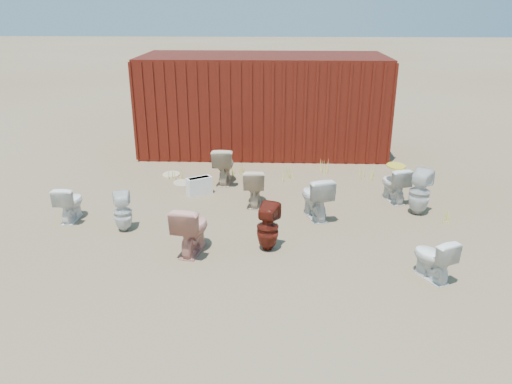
{
  "coord_description": "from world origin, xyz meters",
  "views": [
    {
      "loc": [
        0.32,
        -7.43,
        3.62
      ],
      "look_at": [
        0.0,
        0.6,
        0.55
      ],
      "focal_mm": 35.0,
      "sensor_mm": 36.0,
      "label": 1
    }
  ],
  "objects_px": {
    "toilet_front_maroon": "(268,227)",
    "loose_tank": "(199,186)",
    "toilet_back_e": "(420,192)",
    "toilet_front_e": "(433,258)",
    "shipping_container": "(263,104)",
    "toilet_front_a": "(70,203)",
    "toilet_back_yellowlid": "(394,184)",
    "toilet_back_beige_left": "(224,165)",
    "toilet_front_c": "(315,197)",
    "toilet_back_beige_right": "(254,186)",
    "toilet_back_a": "(123,212)",
    "toilet_front_pink": "(191,228)"
  },
  "relations": [
    {
      "from": "toilet_front_maroon",
      "to": "toilet_back_yellowlid",
      "type": "height_order",
      "value": "toilet_front_maroon"
    },
    {
      "from": "toilet_front_a",
      "to": "loose_tank",
      "type": "relative_size",
      "value": 1.3
    },
    {
      "from": "shipping_container",
      "to": "toilet_back_a",
      "type": "xyz_separation_m",
      "value": [
        -2.21,
        -5.07,
        -0.86
      ]
    },
    {
      "from": "shipping_container",
      "to": "toilet_back_beige_left",
      "type": "height_order",
      "value": "shipping_container"
    },
    {
      "from": "toilet_front_c",
      "to": "toilet_back_beige_left",
      "type": "relative_size",
      "value": 1.0
    },
    {
      "from": "toilet_back_beige_right",
      "to": "toilet_back_e",
      "type": "distance_m",
      "value": 3.01
    },
    {
      "from": "toilet_front_e",
      "to": "toilet_back_e",
      "type": "xyz_separation_m",
      "value": [
        0.41,
        2.3,
        0.1
      ]
    },
    {
      "from": "toilet_front_c",
      "to": "toilet_back_beige_left",
      "type": "distance_m",
      "value": 2.54
    },
    {
      "from": "loose_tank",
      "to": "toilet_front_maroon",
      "type": "bearing_deg",
      "value": -91.96
    },
    {
      "from": "toilet_back_beige_right",
      "to": "toilet_front_maroon",
      "type": "bearing_deg",
      "value": 98.54
    },
    {
      "from": "toilet_front_maroon",
      "to": "loose_tank",
      "type": "bearing_deg",
      "value": -39.52
    },
    {
      "from": "shipping_container",
      "to": "toilet_front_pink",
      "type": "relative_size",
      "value": 7.61
    },
    {
      "from": "toilet_front_pink",
      "to": "toilet_back_beige_right",
      "type": "relative_size",
      "value": 1.07
    },
    {
      "from": "loose_tank",
      "to": "toilet_front_pink",
      "type": "bearing_deg",
      "value": -117.25
    },
    {
      "from": "toilet_front_c",
      "to": "toilet_back_beige_left",
      "type": "height_order",
      "value": "toilet_back_beige_left"
    },
    {
      "from": "shipping_container",
      "to": "loose_tank",
      "type": "xyz_separation_m",
      "value": [
        -1.19,
        -3.32,
        -1.02
      ]
    },
    {
      "from": "toilet_front_maroon",
      "to": "loose_tank",
      "type": "distance_m",
      "value": 2.74
    },
    {
      "from": "shipping_container",
      "to": "toilet_back_yellowlid",
      "type": "height_order",
      "value": "shipping_container"
    },
    {
      "from": "shipping_container",
      "to": "toilet_front_c",
      "type": "xyz_separation_m",
      "value": [
        1.04,
        -4.38,
        -0.81
      ]
    },
    {
      "from": "toilet_back_e",
      "to": "toilet_front_e",
      "type": "bearing_deg",
      "value": 115.2
    },
    {
      "from": "toilet_front_c",
      "to": "loose_tank",
      "type": "xyz_separation_m",
      "value": [
        -2.23,
        1.06,
        -0.22
      ]
    },
    {
      "from": "toilet_front_a",
      "to": "loose_tank",
      "type": "bearing_deg",
      "value": -145.27
    },
    {
      "from": "toilet_front_c",
      "to": "toilet_front_maroon",
      "type": "height_order",
      "value": "toilet_front_c"
    },
    {
      "from": "toilet_front_pink",
      "to": "toilet_front_c",
      "type": "relative_size",
      "value": 1.01
    },
    {
      "from": "toilet_back_yellowlid",
      "to": "toilet_front_pink",
      "type": "bearing_deg",
      "value": 15.79
    },
    {
      "from": "loose_tank",
      "to": "toilet_back_yellowlid",
      "type": "bearing_deg",
      "value": -36.14
    },
    {
      "from": "toilet_front_pink",
      "to": "loose_tank",
      "type": "bearing_deg",
      "value": -73.6
    },
    {
      "from": "toilet_front_pink",
      "to": "toilet_front_maroon",
      "type": "xyz_separation_m",
      "value": [
        1.16,
        0.11,
        -0.02
      ]
    },
    {
      "from": "toilet_front_c",
      "to": "shipping_container",
      "type": "bearing_deg",
      "value": -95.53
    },
    {
      "from": "toilet_front_a",
      "to": "toilet_back_yellowlid",
      "type": "distance_m",
      "value": 6.0
    },
    {
      "from": "toilet_front_c",
      "to": "toilet_front_e",
      "type": "height_order",
      "value": "toilet_front_c"
    },
    {
      "from": "toilet_back_beige_left",
      "to": "toilet_back_yellowlid",
      "type": "relative_size",
      "value": 1.12
    },
    {
      "from": "toilet_front_c",
      "to": "loose_tank",
      "type": "distance_m",
      "value": 2.48
    },
    {
      "from": "toilet_back_beige_left",
      "to": "toilet_front_pink",
      "type": "bearing_deg",
      "value": 87.25
    },
    {
      "from": "toilet_front_e",
      "to": "toilet_back_beige_right",
      "type": "relative_size",
      "value": 0.87
    },
    {
      "from": "toilet_front_c",
      "to": "toilet_front_pink",
      "type": "bearing_deg",
      "value": 16.13
    },
    {
      "from": "toilet_back_yellowlid",
      "to": "loose_tank",
      "type": "distance_m",
      "value": 3.82
    },
    {
      "from": "toilet_front_maroon",
      "to": "toilet_back_e",
      "type": "distance_m",
      "value": 3.1
    },
    {
      "from": "toilet_back_beige_right",
      "to": "toilet_back_e",
      "type": "bearing_deg",
      "value": 173.48
    },
    {
      "from": "loose_tank",
      "to": "shipping_container",
      "type": "bearing_deg",
      "value": 37.28
    },
    {
      "from": "toilet_back_beige_right",
      "to": "toilet_back_e",
      "type": "height_order",
      "value": "toilet_back_e"
    },
    {
      "from": "toilet_front_maroon",
      "to": "toilet_front_e",
      "type": "distance_m",
      "value": 2.42
    },
    {
      "from": "shipping_container",
      "to": "toilet_back_e",
      "type": "distance_m",
      "value": 5.13
    },
    {
      "from": "toilet_back_beige_left",
      "to": "toilet_back_beige_right",
      "type": "xyz_separation_m",
      "value": [
        0.7,
        -1.21,
        -0.03
      ]
    },
    {
      "from": "toilet_front_maroon",
      "to": "loose_tank",
      "type": "relative_size",
      "value": 1.51
    },
    {
      "from": "toilet_front_c",
      "to": "toilet_back_beige_right",
      "type": "height_order",
      "value": "toilet_front_c"
    },
    {
      "from": "toilet_front_maroon",
      "to": "toilet_back_beige_left",
      "type": "bearing_deg",
      "value": -52.68
    },
    {
      "from": "toilet_back_yellowlid",
      "to": "toilet_back_e",
      "type": "distance_m",
      "value": 0.69
    },
    {
      "from": "toilet_back_a",
      "to": "toilet_back_yellowlid",
      "type": "relative_size",
      "value": 0.96
    },
    {
      "from": "shipping_container",
      "to": "toilet_front_e",
      "type": "xyz_separation_m",
      "value": [
        2.52,
        -6.44,
        -0.88
      ]
    }
  ]
}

